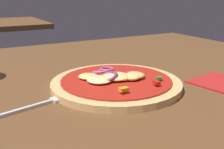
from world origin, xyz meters
The scene contains 4 objects.
dining_table centered at (0.00, 0.00, 0.01)m, with size 1.23×0.99×0.03m.
pizza centered at (0.03, 0.00, 0.04)m, with size 0.25×0.25×0.03m.
fork centered at (-0.12, -0.02, 0.03)m, with size 0.17×0.05×0.00m.
napkin centered at (0.23, -0.08, 0.03)m, with size 0.12×0.11×0.00m.
Camera 1 is at (-0.21, -0.42, 0.20)m, focal length 43.40 mm.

